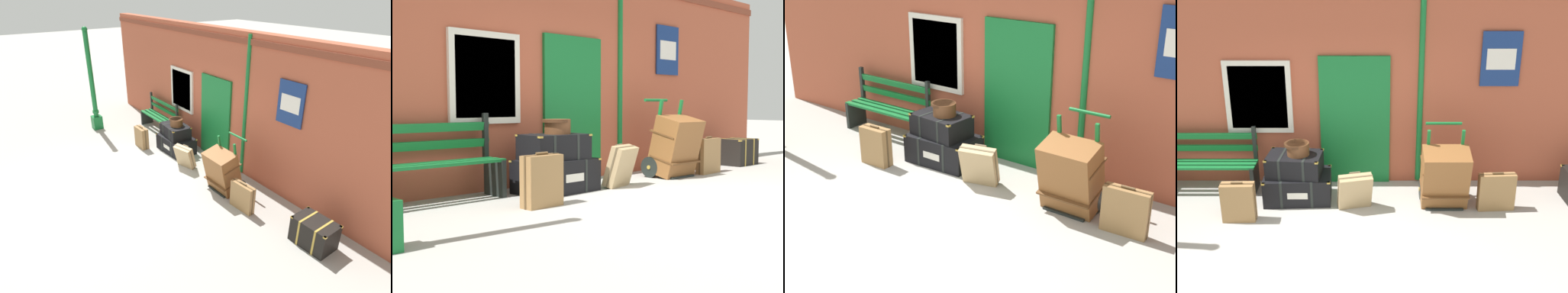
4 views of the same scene
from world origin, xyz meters
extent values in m
plane|color=#A3A099|center=(0.00, 0.00, 0.00)|extent=(60.00, 60.00, 0.00)
cube|color=#AD5138|center=(0.00, 2.60, 1.60)|extent=(10.40, 0.30, 3.20)
cube|color=#146B2D|center=(0.16, 2.43, 1.05)|extent=(1.10, 0.05, 2.10)
cube|color=#0C401B|center=(0.16, 2.41, 1.05)|extent=(0.06, 0.02, 2.10)
cube|color=silver|center=(-1.34, 2.43, 1.45)|extent=(1.04, 0.06, 1.16)
cube|color=silver|center=(-1.34, 2.41, 1.45)|extent=(0.88, 0.02, 1.00)
cylinder|color=#146B2D|center=(1.18, 2.45, 1.60)|extent=(0.09, 0.09, 3.14)
cube|color=#146B2D|center=(-2.19, 1.96, 0.45)|extent=(1.60, 0.09, 0.04)
cube|color=#146B2D|center=(-2.19, 2.10, 0.45)|extent=(1.60, 0.09, 0.04)
cube|color=#146B2D|center=(-2.19, 2.24, 0.45)|extent=(1.60, 0.09, 0.04)
cube|color=#146B2D|center=(-2.19, 2.30, 0.65)|extent=(1.60, 0.05, 0.10)
cube|color=#146B2D|center=(-2.19, 2.30, 0.85)|extent=(1.60, 0.05, 0.10)
cube|color=black|center=(-2.95, 2.10, 0.23)|extent=(0.06, 0.40, 0.45)
cube|color=black|center=(-2.95, 2.30, 0.73)|extent=(0.06, 0.06, 0.56)
cube|color=black|center=(-1.43, 2.10, 0.23)|extent=(0.06, 0.40, 0.45)
cube|color=black|center=(-1.43, 2.30, 0.73)|extent=(0.06, 0.06, 0.56)
cube|color=black|center=(-0.70, 1.80, 0.21)|extent=(1.03, 0.68, 0.42)
cube|color=black|center=(-0.93, 1.79, 0.21)|extent=(0.07, 0.65, 0.43)
cube|color=black|center=(-0.48, 1.81, 0.21)|extent=(0.07, 0.65, 0.43)
cube|color=#B79338|center=(-1.17, 1.48, 0.41)|extent=(0.05, 0.05, 0.02)
cube|color=#B79338|center=(-0.21, 1.53, 0.41)|extent=(0.05, 0.05, 0.02)
cube|color=#B79338|center=(-1.20, 2.08, 0.41)|extent=(0.05, 0.05, 0.02)
cube|color=#B79338|center=(-0.24, 2.13, 0.41)|extent=(0.05, 0.05, 0.02)
cube|color=silver|center=(-0.70, 1.48, 0.21)|extent=(0.36, 0.01, 0.10)
cube|color=black|center=(-0.74, 1.80, 0.58)|extent=(0.84, 0.60, 0.32)
cube|color=black|center=(-0.92, 1.82, 0.58)|extent=(0.08, 0.55, 0.33)
cube|color=black|center=(-0.56, 1.79, 0.58)|extent=(0.08, 0.55, 0.33)
cube|color=#B79338|center=(-1.13, 1.58, 0.73)|extent=(0.05, 0.05, 0.02)
cube|color=#B79338|center=(-0.38, 1.53, 0.73)|extent=(0.05, 0.05, 0.02)
cube|color=#B79338|center=(-1.10, 2.08, 0.73)|extent=(0.05, 0.05, 0.02)
cube|color=#B79338|center=(-0.34, 2.02, 0.73)|extent=(0.05, 0.05, 0.02)
cylinder|color=brown|center=(-0.67, 1.81, 0.83)|extent=(0.33, 0.33, 0.19)
cylinder|color=#432715|center=(-0.70, 1.81, 0.91)|extent=(0.35, 0.35, 0.04)
cube|color=black|center=(1.50, 1.55, 0.01)|extent=(0.56, 0.28, 0.03)
cube|color=#146B2D|center=(1.25, 1.75, 0.59)|extent=(0.04, 0.25, 1.19)
cube|color=#146B2D|center=(1.75, 1.75, 0.59)|extent=(0.04, 0.25, 1.19)
cylinder|color=#146B2D|center=(1.50, 1.96, 1.18)|extent=(0.54, 0.04, 0.04)
cylinder|color=black|center=(1.18, 1.81, 0.16)|extent=(0.04, 0.32, 0.32)
cylinder|color=#B79338|center=(1.18, 1.81, 0.16)|extent=(0.07, 0.06, 0.06)
cylinder|color=black|center=(1.82, 1.81, 0.16)|extent=(0.04, 0.32, 0.32)
cylinder|color=#B79338|center=(1.82, 1.81, 0.16)|extent=(0.07, 0.06, 0.06)
cube|color=brown|center=(1.50, 1.57, 0.48)|extent=(0.68, 0.64, 0.96)
cube|color=brown|center=(1.50, 1.57, 0.29)|extent=(0.70, 0.45, 0.13)
cube|color=brown|center=(1.50, 1.57, 0.67)|extent=(0.70, 0.45, 0.13)
cube|color=olive|center=(2.26, 1.48, 0.28)|extent=(0.55, 0.18, 0.57)
cylinder|color=brown|center=(2.26, 1.48, 0.59)|extent=(0.16, 0.04, 0.03)
cube|color=brown|center=(2.26, 1.48, 0.28)|extent=(0.55, 0.05, 0.58)
cube|color=tan|center=(0.18, 1.50, 0.29)|extent=(0.55, 0.42, 0.57)
cylinder|color=brown|center=(0.18, 1.53, 0.57)|extent=(0.16, 0.07, 0.03)
cube|color=brown|center=(0.18, 1.50, 0.29)|extent=(0.53, 0.30, 0.54)
cube|color=olive|center=(-1.46, 1.16, 0.28)|extent=(0.47, 0.20, 0.57)
cylinder|color=brown|center=(-1.46, 1.16, 0.59)|extent=(0.16, 0.03, 0.03)
cube|color=brown|center=(-1.46, 1.16, 0.28)|extent=(0.48, 0.04, 0.58)
camera|label=1|loc=(6.20, -2.42, 4.01)|focal=30.60mm
camera|label=2|loc=(-5.06, -3.29, 1.12)|focal=48.61mm
camera|label=3|loc=(4.14, -3.87, 3.34)|focal=49.97mm
camera|label=4|loc=(0.44, -5.43, 3.81)|focal=48.34mm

